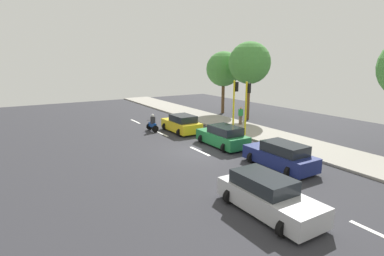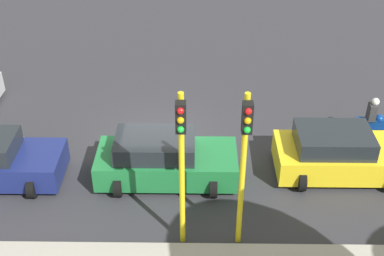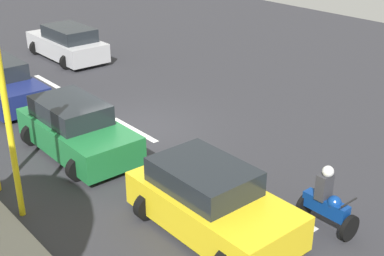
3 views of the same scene
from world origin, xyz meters
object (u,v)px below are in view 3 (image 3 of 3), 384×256
at_px(motorcycle, 327,203).
at_px(traffic_light_corner, 0,99).
at_px(car_dark_blue, 0,83).
at_px(car_silver, 67,43).
at_px(car_green, 76,129).
at_px(car_yellow_cab, 211,201).

relative_size(motorcycle, traffic_light_corner, 0.34).
distance_m(car_dark_blue, traffic_light_corner, 8.20).
bearing_deg(car_silver, motorcycle, 82.83).
bearing_deg(car_dark_blue, motorcycle, 101.41).
bearing_deg(motorcycle, car_silver, -97.17).
bearing_deg(traffic_light_corner, car_silver, -123.02).
bearing_deg(car_dark_blue, traffic_light_corner, 70.65).
relative_size(car_green, car_silver, 0.92).
relative_size(car_yellow_cab, motorcycle, 2.63).
distance_m(car_yellow_cab, traffic_light_corner, 5.02).
xyz_separation_m(car_green, car_silver, (-4.37, -8.82, 0.00)).
distance_m(car_green, car_yellow_cab, 5.38).
xyz_separation_m(car_silver, car_dark_blue, (4.48, 3.47, -0.00)).
bearing_deg(car_green, car_silver, -116.37).
relative_size(car_green, motorcycle, 2.76).
bearing_deg(car_yellow_cab, car_dark_blue, -87.44).
height_order(car_yellow_cab, motorcycle, motorcycle).
xyz_separation_m(car_silver, motorcycle, (1.99, 15.80, -0.07)).
relative_size(car_dark_blue, traffic_light_corner, 0.97).
relative_size(car_silver, car_yellow_cab, 1.14).
distance_m(car_green, car_dark_blue, 5.35).
xyz_separation_m(car_yellow_cab, motorcycle, (-2.01, 1.62, -0.07)).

